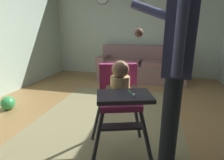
# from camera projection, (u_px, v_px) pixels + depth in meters

# --- Properties ---
(ground) EXTENTS (6.04, 7.00, 0.10)m
(ground) POSITION_uv_depth(u_px,v_px,m) (110.00, 121.00, 2.49)
(ground) COLOR olive
(wall_far) EXTENTS (5.24, 0.06, 2.68)m
(wall_far) POSITION_uv_depth(u_px,v_px,m) (134.00, 26.00, 4.67)
(wall_far) COLOR #B8CABB
(wall_far) RESTS_ON ground
(area_rug) EXTENTS (1.97, 2.96, 0.01)m
(area_rug) POSITION_uv_depth(u_px,v_px,m) (105.00, 125.00, 2.28)
(area_rug) COLOR #878059
(area_rug) RESTS_ON ground
(couch) EXTENTS (2.12, 0.86, 0.86)m
(couch) POSITION_uv_depth(u_px,v_px,m) (141.00, 67.00, 4.40)
(couch) COLOR #866465
(couch) RESTS_ON ground
(high_chair) EXTENTS (0.75, 0.83, 0.97)m
(high_chair) POSITION_uv_depth(u_px,v_px,m) (120.00, 93.00, 1.56)
(high_chair) COLOR #2E2E37
(high_chair) RESTS_ON ground
(adult_standing) EXTENTS (0.51, 0.52, 1.67)m
(adult_standing) POSITION_uv_depth(u_px,v_px,m) (174.00, 64.00, 1.36)
(adult_standing) COLOR #242B34
(adult_standing) RESTS_ON ground
(toy_ball) EXTENTS (0.21, 0.21, 0.21)m
(toy_ball) POSITION_uv_depth(u_px,v_px,m) (8.00, 103.00, 2.73)
(toy_ball) COLOR green
(toy_ball) RESTS_ON ground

